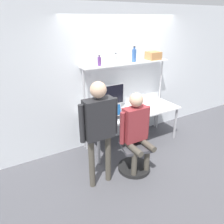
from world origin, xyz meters
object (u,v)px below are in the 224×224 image
object	(u,v)px
monitor	(112,96)
bottle_blue	(134,55)
bottle_purple	(99,61)
person_seated	(136,127)
laptop	(115,114)
cell_phone	(128,114)
storage_box	(153,56)
office_chair	(134,154)
bottle_clear	(116,59)
person_standing	(99,122)

from	to	relation	value
monitor	bottle_blue	distance (m)	0.90
bottle_purple	person_seated	bearing A→B (deg)	-83.06
laptop	bottle_purple	xyz separation A→B (m)	(-0.12, 0.35, 0.92)
cell_phone	bottle_blue	xyz separation A→B (m)	(0.33, 0.35, 1.03)
person_seated	bottle_blue	distance (m)	1.52
storage_box	bottle_purple	bearing A→B (deg)	-180.00
office_chair	bottle_blue	xyz separation A→B (m)	(0.62, 0.97, 1.48)
person_seated	storage_box	xyz separation A→B (m)	(1.12, 1.01, 0.90)
bottle_clear	bottle_purple	distance (m)	0.34
person_standing	bottle_purple	xyz separation A→B (m)	(0.54, 1.01, 0.65)
cell_phone	bottle_blue	distance (m)	1.14
bottle_purple	bottle_clear	bearing A→B (deg)	0.00
cell_phone	bottle_blue	bearing A→B (deg)	46.15
cell_phone	laptop	bearing A→B (deg)	-179.71
cell_phone	person_seated	world-z (taller)	person_seated
cell_phone	person_standing	bearing A→B (deg)	-145.32
monitor	office_chair	distance (m)	1.21
person_standing	bottle_clear	distance (m)	1.49
person_seated	bottle_purple	size ratio (longest dim) A/B	7.49
monitor	person_seated	world-z (taller)	person_seated
person_standing	bottle_clear	size ratio (longest dim) A/B	8.32
cell_phone	person_seated	xyz separation A→B (m)	(-0.30, -0.67, 0.08)
person_seated	bottle_blue	size ratio (longest dim) A/B	4.75
laptop	person_standing	xyz separation A→B (m)	(-0.66, -0.66, 0.27)
person_standing	storage_box	world-z (taller)	storage_box
bottle_clear	storage_box	size ratio (longest dim) A/B	0.74
cell_phone	storage_box	distance (m)	1.33
bottle_clear	bottle_blue	xyz separation A→B (m)	(0.42, 0.00, 0.04)
storage_box	bottle_clear	bearing A→B (deg)	180.00
person_standing	bottle_blue	distance (m)	1.79
laptop	bottle_blue	bearing A→B (deg)	28.59
office_chair	person_seated	bearing A→B (deg)	-102.55
laptop	bottle_purple	bearing A→B (deg)	108.48
office_chair	person_seated	world-z (taller)	person_seated
laptop	cell_phone	xyz separation A→B (m)	(0.31, 0.00, -0.06)
cell_phone	person_standing	world-z (taller)	person_standing
office_chair	bottle_clear	world-z (taller)	bottle_clear
bottle_purple	bottle_blue	xyz separation A→B (m)	(0.76, 0.00, 0.05)
monitor	bottle_clear	bearing A→B (deg)	6.98
monitor	storage_box	distance (m)	1.21
monitor	bottle_purple	xyz separation A→B (m)	(-0.24, 0.01, 0.70)
person_standing	storage_box	size ratio (longest dim) A/B	6.16
storage_box	laptop	bearing A→B (deg)	-162.79
monitor	bottle_purple	distance (m)	0.74
monitor	office_chair	world-z (taller)	monitor
office_chair	laptop	bearing A→B (deg)	91.61
laptop	office_chair	distance (m)	0.80
office_chair	person_standing	size ratio (longest dim) A/B	0.56
storage_box	monitor	bearing A→B (deg)	-179.35
person_seated	person_standing	size ratio (longest dim) A/B	0.83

